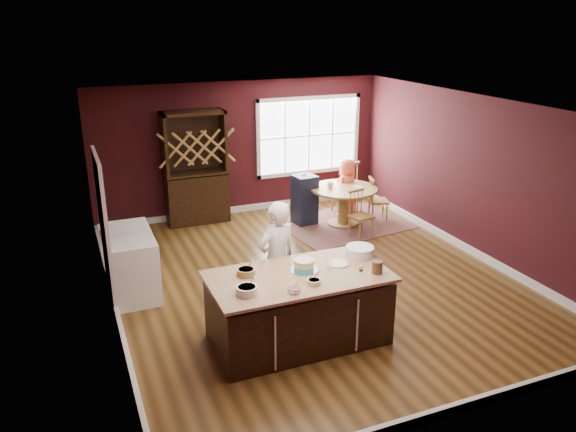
% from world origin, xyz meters
% --- Properties ---
extents(room_shell, '(7.00, 7.00, 7.00)m').
position_xyz_m(room_shell, '(0.00, 0.00, 1.35)').
color(room_shell, brown).
rests_on(room_shell, ground).
extents(window, '(2.36, 0.10, 1.66)m').
position_xyz_m(window, '(1.50, 3.47, 1.50)').
color(window, white).
rests_on(window, room_shell).
extents(doorway, '(0.08, 1.26, 2.13)m').
position_xyz_m(doorway, '(-2.97, 0.60, 1.02)').
color(doorway, white).
rests_on(doorway, room_shell).
extents(kitchen_island, '(2.22, 1.16, 0.92)m').
position_xyz_m(kitchen_island, '(-0.90, -1.57, 0.44)').
color(kitchen_island, black).
rests_on(kitchen_island, ground).
extents(dining_table, '(1.30, 1.30, 0.75)m').
position_xyz_m(dining_table, '(1.59, 1.98, 0.53)').
color(dining_table, brown).
rests_on(dining_table, ground).
extents(baker, '(0.69, 0.55, 1.65)m').
position_xyz_m(baker, '(-0.91, -0.85, 0.82)').
color(baker, silver).
rests_on(baker, ground).
extents(layer_cake, '(0.36, 0.36, 0.15)m').
position_xyz_m(layer_cake, '(-0.79, -1.48, 0.99)').
color(layer_cake, silver).
rests_on(layer_cake, kitchen_island).
extents(bowl_blue, '(0.25, 0.25, 0.10)m').
position_xyz_m(bowl_blue, '(-1.64, -1.81, 0.97)').
color(bowl_blue, white).
rests_on(bowl_blue, kitchen_island).
extents(bowl_yellow, '(0.22, 0.22, 0.08)m').
position_xyz_m(bowl_yellow, '(-1.50, -1.34, 0.96)').
color(bowl_yellow, '#8B6040').
rests_on(bowl_yellow, kitchen_island).
extents(bowl_pink, '(0.16, 0.16, 0.06)m').
position_xyz_m(bowl_pink, '(-1.13, -1.98, 0.95)').
color(bowl_pink, white).
rests_on(bowl_pink, kitchen_island).
extents(bowl_olive, '(0.16, 0.16, 0.06)m').
position_xyz_m(bowl_olive, '(-0.83, -1.87, 0.95)').
color(bowl_olive, '#ECE6C3').
rests_on(bowl_olive, kitchen_island).
extents(drinking_glass, '(0.07, 0.07, 0.14)m').
position_xyz_m(drinking_glass, '(-0.49, -1.57, 0.99)').
color(drinking_glass, silver).
rests_on(drinking_glass, kitchen_island).
extents(dinner_plate, '(0.27, 0.27, 0.02)m').
position_xyz_m(dinner_plate, '(-0.31, -1.47, 0.93)').
color(dinner_plate, beige).
rests_on(dinner_plate, kitchen_island).
extents(white_tub, '(0.37, 0.37, 0.13)m').
position_xyz_m(white_tub, '(0.07, -1.34, 0.98)').
color(white_tub, silver).
rests_on(white_tub, kitchen_island).
extents(stoneware_crock, '(0.13, 0.13, 0.16)m').
position_xyz_m(stoneware_crock, '(0.01, -1.89, 1.00)').
color(stoneware_crock, '#502D1E').
rests_on(stoneware_crock, kitchen_island).
extents(toy_figurine, '(0.05, 0.05, 0.08)m').
position_xyz_m(toy_figurine, '(-0.15, -1.77, 0.96)').
color(toy_figurine, yellow).
rests_on(toy_figurine, kitchen_island).
extents(rug, '(2.62, 2.16, 0.01)m').
position_xyz_m(rug, '(1.59, 1.98, 0.01)').
color(rug, brown).
rests_on(rug, ground).
extents(chair_east, '(0.45, 0.46, 0.90)m').
position_xyz_m(chair_east, '(2.35, 1.92, 0.45)').
color(chair_east, brown).
rests_on(chair_east, ground).
extents(chair_south, '(0.45, 0.43, 0.90)m').
position_xyz_m(chair_south, '(1.57, 1.24, 0.45)').
color(chair_south, brown).
rests_on(chair_south, ground).
extents(chair_north, '(0.60, 0.59, 1.10)m').
position_xyz_m(chair_north, '(1.98, 2.69, 0.55)').
color(chair_north, brown).
rests_on(chair_north, ground).
extents(seated_woman, '(0.70, 0.64, 1.21)m').
position_xyz_m(seated_woman, '(1.88, 2.40, 0.60)').
color(seated_woman, '#E35D3D').
rests_on(seated_woman, ground).
extents(high_chair, '(0.46, 0.46, 1.02)m').
position_xyz_m(high_chair, '(0.91, 2.33, 0.51)').
color(high_chair, black).
rests_on(high_chair, ground).
extents(toddler, '(0.18, 0.14, 0.26)m').
position_xyz_m(toddler, '(0.84, 2.33, 0.81)').
color(toddler, '#8CA5BF').
rests_on(toddler, high_chair).
extents(table_plate, '(0.22, 0.22, 0.02)m').
position_xyz_m(table_plate, '(1.87, 1.90, 0.76)').
color(table_plate, beige).
rests_on(table_plate, dining_table).
extents(table_cup, '(0.16, 0.16, 0.10)m').
position_xyz_m(table_cup, '(1.35, 2.09, 0.80)').
color(table_cup, white).
rests_on(table_cup, dining_table).
extents(hutch, '(1.21, 0.50, 2.21)m').
position_xyz_m(hutch, '(-1.02, 3.22, 1.11)').
color(hutch, black).
rests_on(hutch, ground).
extents(washer, '(0.64, 0.62, 0.93)m').
position_xyz_m(washer, '(-2.64, 0.28, 0.46)').
color(washer, white).
rests_on(washer, ground).
extents(dryer, '(0.64, 0.62, 0.93)m').
position_xyz_m(dryer, '(-2.64, 0.92, 0.47)').
color(dryer, white).
rests_on(dryer, ground).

